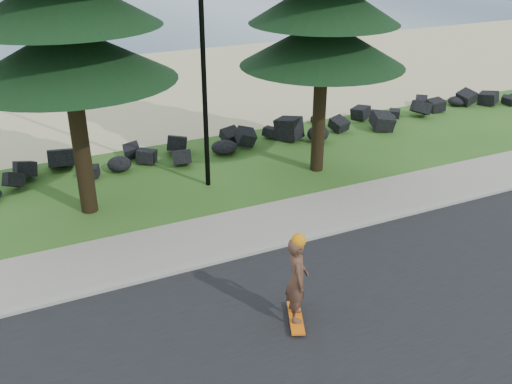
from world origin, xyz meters
TOP-DOWN VIEW (x-y plane):
  - ground at (0.00, 0.00)m, footprint 160.00×160.00m
  - road at (0.00, -4.50)m, footprint 160.00×7.00m
  - kerb at (0.00, -0.90)m, footprint 160.00×0.20m
  - sidewalk at (0.00, 0.20)m, footprint 160.00×2.00m
  - beach_sand at (0.00, 14.50)m, footprint 160.00×15.00m
  - ocean at (0.00, 51.00)m, footprint 160.00×58.00m
  - seawall_boulders at (0.00, 5.60)m, footprint 60.00×2.40m
  - lamp_post at (0.00, 3.20)m, footprint 0.25×0.14m
  - skateboarder at (-0.76, -3.55)m, footprint 0.64×1.07m

SIDE VIEW (x-z plane):
  - ground at x=0.00m, z-range 0.00..0.00m
  - seawall_boulders at x=0.00m, z-range -0.55..0.55m
  - ocean at x=0.00m, z-range 0.00..0.01m
  - beach_sand at x=0.00m, z-range 0.00..0.01m
  - road at x=0.00m, z-range 0.00..0.02m
  - sidewalk at x=0.00m, z-range 0.00..0.08m
  - kerb at x=0.00m, z-range 0.00..0.10m
  - skateboarder at x=-0.76m, z-range 0.01..1.96m
  - lamp_post at x=0.00m, z-range 0.06..8.20m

